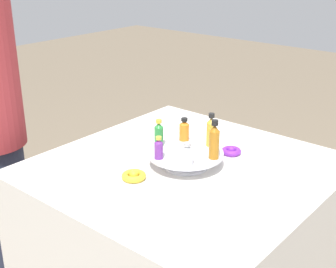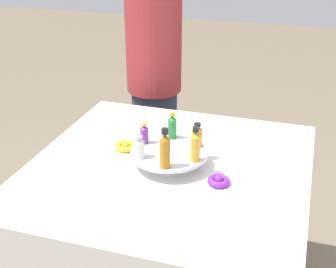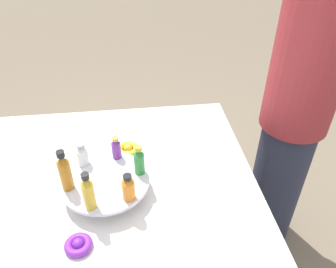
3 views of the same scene
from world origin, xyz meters
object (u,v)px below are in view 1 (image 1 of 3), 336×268
Objects in this scene: bottle_clear at (187,155)px; ribbon_bow_gold at (134,176)px; bottle_amber at (214,141)px; bottle_orange at (184,130)px; bottle_green at (159,134)px; bottle_gold at (211,131)px; ribbon_bow_purple at (231,151)px; bottle_purple at (159,148)px; display_stand at (185,157)px.

bottle_clear reaches higher than ribbon_bow_gold.
bottle_orange is at bearing 70.78° from bottle_amber.
bottle_orange is 1.06× the size of ribbon_bow_gold.
bottle_green is at bearing 160.78° from bottle_orange.
bottle_clear is 0.12m from bottle_amber.
bottle_amber reaches higher than bottle_gold.
bottle_orange is 0.21m from ribbon_bow_purple.
bottle_purple is 0.65× the size of bottle_gold.
bottle_clear is 0.20m from bottle_green.
bottle_orange is at bearing 10.78° from bottle_purple.
display_stand is at bearing -19.22° from bottle_purple.
bottle_purple is 0.14m from ribbon_bow_gold.
bottle_clear is 0.31m from ribbon_bow_purple.
bottle_green is 1.37× the size of ribbon_bow_purple.
bottle_clear is 0.21m from ribbon_bow_gold.
ribbon_bow_purple and ribbon_bow_gold have the same top height.
bottle_gold is at bearing -19.22° from bottle_purple.
bottle_clear is 0.24m from bottle_orange.
ribbon_bow_gold is at bearing 159.52° from bottle_purple.
bottle_clear is at bearing -139.22° from bottle_orange.
bottle_green is at bearing 70.78° from bottle_clear.
bottle_amber is 0.22m from ribbon_bow_purple.
bottle_amber is 0.21m from bottle_orange.
bottle_gold is 1.66× the size of ribbon_bow_purple.
bottle_orange is 0.86× the size of bottle_green.
bottle_green is 1.23× the size of ribbon_bow_gold.
bottle_purple reaches higher than ribbon_bow_purple.
display_stand is 0.13m from bottle_orange.
bottle_amber reaches higher than bottle_purple.
bottle_purple is at bearing 130.78° from bottle_amber.
display_stand is 0.22m from ribbon_bow_purple.
bottle_green is 0.22m from ribbon_bow_gold.
bottle_purple is at bearing -20.48° from ribbon_bow_gold.
bottle_clear is 0.21m from bottle_gold.
bottle_amber reaches higher than ribbon_bow_gold.
bottle_purple is 0.79× the size of bottle_green.
bottle_gold reaches higher than display_stand.
bottle_orange is (0.09, 0.08, 0.06)m from display_stand.
display_stand is 0.14m from bottle_gold.
bottle_clear is at bearing 160.78° from bottle_amber.
bottle_purple is 0.12m from bottle_clear.
bottle_amber is at bearing -139.22° from bottle_gold.
display_stand is at bearing 160.78° from bottle_gold.
bottle_amber is 1.36× the size of bottle_green.
bottle_amber is at bearing -19.22° from bottle_clear.
bottle_green is at bearing 140.42° from ribbon_bow_purple.
bottle_purple is 0.58× the size of bottle_amber.
bottle_green is at bearing 100.78° from display_stand.
bottle_orange is at bearing -19.22° from bottle_green.
ribbon_bow_purple is (0.12, -0.15, -0.09)m from bottle_orange.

